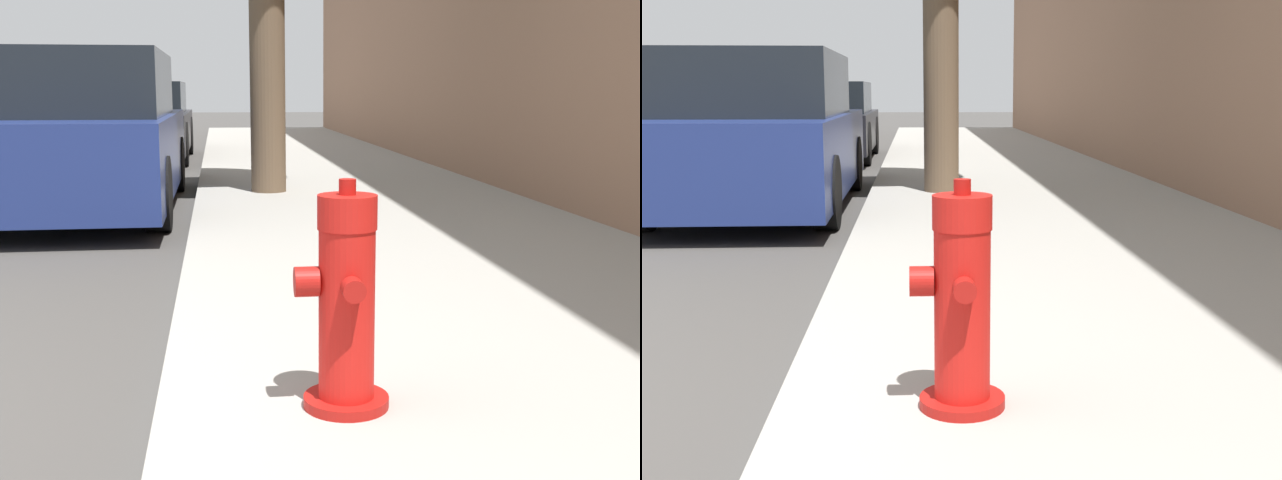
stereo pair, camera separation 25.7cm
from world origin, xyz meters
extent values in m
cube|color=#99968E|center=(3.30, 0.00, 0.06)|extent=(3.15, 40.00, 0.12)
cylinder|color=#A91511|center=(2.34, 0.14, 0.14)|extent=(0.28, 0.28, 0.03)
cylinder|color=red|center=(2.34, 0.14, 0.43)|extent=(0.18, 0.18, 0.55)
cylinder|color=red|center=(2.34, 0.14, 0.76)|extent=(0.19, 0.19, 0.11)
cylinder|color=#A91511|center=(2.34, 0.14, 0.84)|extent=(0.05, 0.05, 0.05)
cylinder|color=#A91511|center=(2.34, 0.02, 0.54)|extent=(0.07, 0.06, 0.07)
cylinder|color=#A91511|center=(2.34, 0.27, 0.54)|extent=(0.07, 0.06, 0.07)
cylinder|color=#A91511|center=(2.21, 0.14, 0.54)|extent=(0.08, 0.10, 0.10)
cube|color=navy|center=(0.70, 5.60, 0.54)|extent=(1.67, 4.29, 0.73)
cube|color=black|center=(0.70, 5.43, 1.19)|extent=(1.54, 2.36, 0.58)
cylinder|color=black|center=(-0.06, 6.93, 0.31)|extent=(0.20, 0.62, 0.62)
cylinder|color=black|center=(1.45, 6.93, 0.31)|extent=(0.20, 0.62, 0.62)
cylinder|color=black|center=(1.45, 4.27, 0.31)|extent=(0.20, 0.62, 0.62)
cube|color=black|center=(0.62, 11.18, 0.48)|extent=(1.72, 3.85, 0.60)
cube|color=black|center=(0.62, 11.02, 1.02)|extent=(1.58, 2.12, 0.49)
cylinder|color=black|center=(-0.16, 12.37, 0.33)|extent=(0.20, 0.67, 0.67)
cylinder|color=black|center=(1.40, 12.37, 0.33)|extent=(0.20, 0.67, 0.67)
cylinder|color=black|center=(-0.16, 9.98, 0.33)|extent=(0.20, 0.67, 0.67)
cylinder|color=black|center=(1.40, 9.98, 0.33)|extent=(0.20, 0.67, 0.67)
cylinder|color=brown|center=(2.45, 5.82, 1.79)|extent=(0.35, 0.35, 3.33)
camera|label=1|loc=(1.94, -2.30, 1.14)|focal=45.00mm
camera|label=2|loc=(2.20, -2.32, 1.14)|focal=45.00mm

